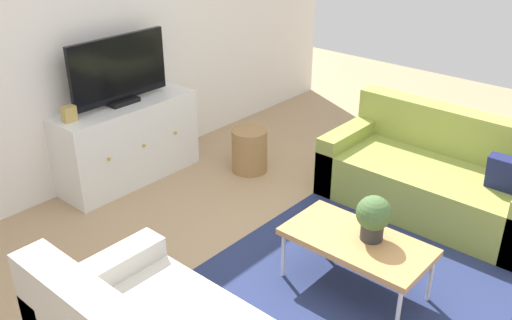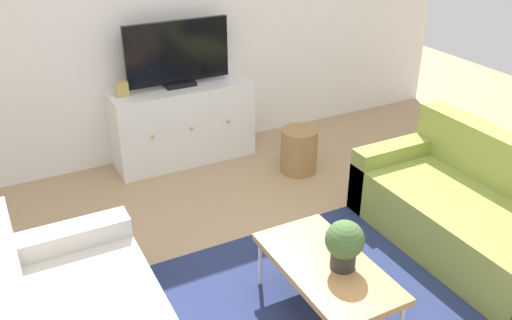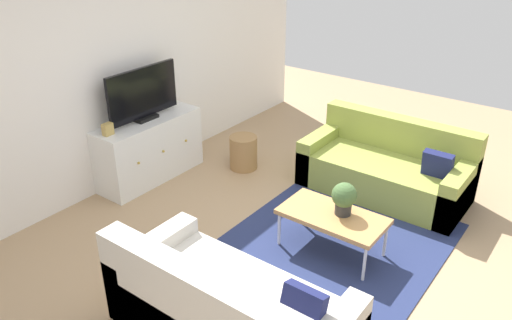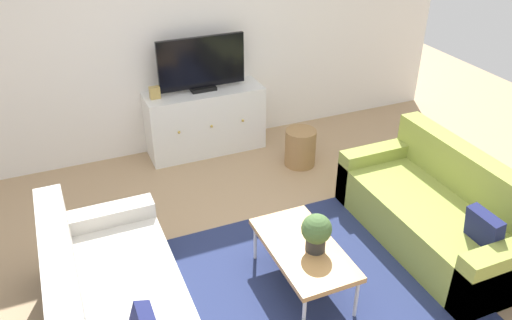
{
  "view_description": "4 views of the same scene",
  "coord_description": "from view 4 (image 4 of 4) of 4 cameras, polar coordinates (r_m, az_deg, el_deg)",
  "views": [
    {
      "loc": [
        -2.72,
        -1.69,
        2.5
      ],
      "look_at": [
        0.0,
        0.68,
        0.72
      ],
      "focal_mm": 39.53,
      "sensor_mm": 36.0,
      "label": 1
    },
    {
      "loc": [
        -1.54,
        -2.27,
        2.44
      ],
      "look_at": [
        0.0,
        0.68,
        0.72
      ],
      "focal_mm": 38.22,
      "sensor_mm": 36.0,
      "label": 2
    },
    {
      "loc": [
        -3.55,
        -1.97,
        2.92
      ],
      "look_at": [
        0.0,
        0.68,
        0.72
      ],
      "focal_mm": 35.86,
      "sensor_mm": 36.0,
      "label": 3
    },
    {
      "loc": [
        -1.5,
        -2.86,
        2.97
      ],
      "look_at": [
        0.0,
        0.68,
        0.72
      ],
      "focal_mm": 36.34,
      "sensor_mm": 36.0,
      "label": 4
    }
  ],
  "objects": [
    {
      "name": "ground_plane",
      "position": [
        4.39,
        3.56,
        -12.34
      ],
      "size": [
        10.0,
        10.0,
        0.0
      ],
      "primitive_type": "plane",
      "color": "tan"
    },
    {
      "name": "wall_back",
      "position": [
        5.84,
        -7.38,
        13.99
      ],
      "size": [
        6.4,
        0.12,
        2.7
      ],
      "primitive_type": "cube",
      "color": "white",
      "rests_on": "ground_plane"
    },
    {
      "name": "area_rug",
      "position": [
        4.29,
        4.47,
        -13.52
      ],
      "size": [
        2.5,
        1.9,
        0.01
      ],
      "primitive_type": "cube",
      "color": "navy",
      "rests_on": "ground_plane"
    },
    {
      "name": "couch_left_side",
      "position": [
        3.86,
        -15.86,
        -15.57
      ],
      "size": [
        0.87,
        1.8,
        0.81
      ],
      "color": "beige",
      "rests_on": "ground_plane"
    },
    {
      "name": "couch_right_side",
      "position": [
        4.85,
        19.74,
        -5.56
      ],
      "size": [
        0.87,
        1.8,
        0.81
      ],
      "color": "olive",
      "rests_on": "ground_plane"
    },
    {
      "name": "coffee_table",
      "position": [
        4.04,
        5.24,
        -9.8
      ],
      "size": [
        0.51,
        0.96,
        0.4
      ],
      "color": "#B7844C",
      "rests_on": "ground_plane"
    },
    {
      "name": "potted_plant",
      "position": [
        3.9,
        6.66,
        -7.82
      ],
      "size": [
        0.23,
        0.23,
        0.31
      ],
      "color": "#2D2D2D",
      "rests_on": "coffee_table"
    },
    {
      "name": "tv_console",
      "position": [
        5.95,
        -5.61,
        4.3
      ],
      "size": [
        1.32,
        0.47,
        0.74
      ],
      "color": "white",
      "rests_on": "ground_plane"
    },
    {
      "name": "flat_screen_tv",
      "position": [
        5.71,
        -6.01,
        10.45
      ],
      "size": [
        0.97,
        0.16,
        0.6
      ],
      "color": "black",
      "rests_on": "tv_console"
    },
    {
      "name": "mantel_clock",
      "position": [
        5.66,
        -11.08,
        7.29
      ],
      "size": [
        0.11,
        0.07,
        0.13
      ],
      "primitive_type": "cube",
      "color": "tan",
      "rests_on": "tv_console"
    },
    {
      "name": "wicker_basket",
      "position": [
        5.73,
        4.9,
        1.38
      ],
      "size": [
        0.34,
        0.34,
        0.42
      ],
      "primitive_type": "cylinder",
      "color": "#9E7547",
      "rests_on": "ground_plane"
    }
  ]
}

